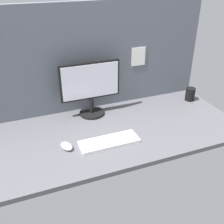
{
  "coord_description": "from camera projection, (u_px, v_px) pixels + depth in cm",
  "views": [
    {
      "loc": [
        -51.53,
        -141.64,
        97.48
      ],
      "look_at": [
        -0.97,
        0.0,
        14.0
      ],
      "focal_mm": 42.98,
      "sensor_mm": 36.0,
      "label": 1
    }
  ],
  "objects": [
    {
      "name": "mouse",
      "position": [
        67.0,
        146.0,
        1.6
      ],
      "size": [
        8.57,
        10.94,
        3.4
      ],
      "primitive_type": "ellipsoid",
      "rotation": [
        0.0,
        0.0,
        0.35
      ],
      "color": "silver",
      "rests_on": "ground_plane"
    },
    {
      "name": "mug_black_travel",
      "position": [
        190.0,
        94.0,
        2.16
      ],
      "size": [
        7.53,
        7.53,
        10.4
      ],
      "color": "black",
      "rests_on": "ground_plane"
    },
    {
      "name": "monitor",
      "position": [
        90.0,
        86.0,
        1.88
      ],
      "size": [
        42.83,
        18.0,
        39.4
      ],
      "color": "black",
      "rests_on": "ground_plane"
    },
    {
      "name": "keyboard",
      "position": [
        109.0,
        142.0,
        1.66
      ],
      "size": [
        37.04,
        13.11,
        2.0
      ],
      "primitive_type": "cube",
      "rotation": [
        0.0,
        0.0,
        0.0
      ],
      "color": "silver",
      "rests_on": "ground_plane"
    },
    {
      "name": "cubicle_wall_back",
      "position": [
        88.0,
        58.0,
        1.91
      ],
      "size": [
        180.0,
        5.5,
        76.76
      ],
      "color": "#565B66",
      "rests_on": "ground_plane"
    },
    {
      "name": "ground_plane",
      "position": [
        107.0,
        132.0,
        1.8
      ],
      "size": [
        180.0,
        80.0,
        3.0
      ],
      "primitive_type": "cube",
      "color": "#515156"
    }
  ]
}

